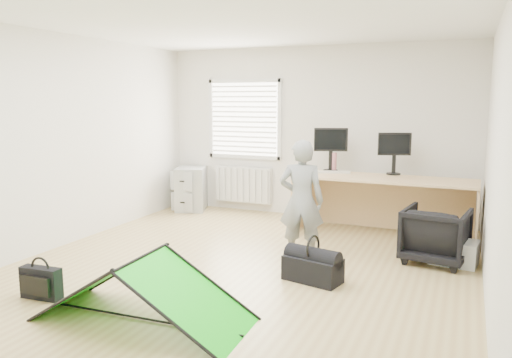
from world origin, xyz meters
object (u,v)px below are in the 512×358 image
at_px(monitor_left, 331,155).
at_px(monitor_right, 394,159).
at_px(desk, 383,207).
at_px(laptop_bag, 41,283).
at_px(thermos, 334,162).
at_px(storage_crate, 454,252).
at_px(kite, 143,289).
at_px(duffel_bag, 313,269).
at_px(person, 301,201).
at_px(office_chair, 436,235).
at_px(filing_cabinet, 191,188).

distance_m(monitor_left, monitor_right, 0.91).
bearing_deg(desk, monitor_left, 159.72).
bearing_deg(monitor_right, laptop_bag, -145.23).
relative_size(monitor_left, monitor_right, 1.08).
bearing_deg(thermos, storage_crate, -35.11).
xyz_separation_m(monitor_left, monitor_right, (0.91, 0.00, -0.02)).
distance_m(kite, duffel_bag, 1.82).
bearing_deg(laptop_bag, kite, -5.14).
distance_m(kite, storage_crate, 3.57).
height_order(desk, duffel_bag, desk).
xyz_separation_m(person, laptop_bag, (-1.91, -2.07, -0.56)).
xyz_separation_m(monitor_right, storage_crate, (0.88, -1.22, -0.90)).
distance_m(thermos, person, 1.81).
bearing_deg(duffel_bag, monitor_left, 113.57).
distance_m(desk, storage_crate, 1.33).
distance_m(monitor_right, person, 1.97).
bearing_deg(office_chair, laptop_bag, 46.68).
xyz_separation_m(kite, duffel_bag, (1.05, 1.47, -0.16)).
distance_m(desk, office_chair, 1.17).
height_order(monitor_left, monitor_right, monitor_left).
bearing_deg(thermos, kite, -99.47).
bearing_deg(monitor_left, filing_cabinet, 159.45).
distance_m(thermos, laptop_bag, 4.34).
height_order(person, duffel_bag, person).
distance_m(filing_cabinet, person, 3.22).
distance_m(filing_cabinet, monitor_right, 3.44).
xyz_separation_m(desk, thermos, (-0.79, 0.35, 0.55)).
height_order(monitor_right, laptop_bag, monitor_right).
relative_size(person, duffel_bag, 2.42).
distance_m(thermos, kite, 3.98).
distance_m(filing_cabinet, thermos, 2.58).
bearing_deg(storage_crate, filing_cabinet, 162.65).
xyz_separation_m(filing_cabinet, monitor_right, (3.37, -0.11, 0.67)).
distance_m(filing_cabinet, office_chair, 4.26).
relative_size(desk, storage_crate, 4.81).
bearing_deg(kite, monitor_right, 65.93).
height_order(monitor_left, thermos, monitor_left).
bearing_deg(monitor_left, thermos, -0.50).
bearing_deg(office_chair, monitor_right, -52.68).
height_order(laptop_bag, duffel_bag, laptop_bag).
bearing_deg(storage_crate, duffel_bag, -138.80).
height_order(person, storage_crate, person).
xyz_separation_m(monitor_left, person, (0.12, -1.77, -0.34)).
distance_m(storage_crate, duffel_bag, 1.78).
distance_m(office_chair, duffel_bag, 1.63).
distance_m(desk, person, 1.64).
relative_size(monitor_right, duffel_bag, 0.77).
bearing_deg(person, storage_crate, -173.05).
height_order(office_chair, storage_crate, office_chair).
bearing_deg(desk, kite, -110.89).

